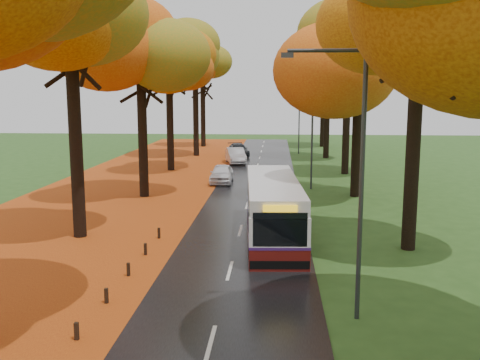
# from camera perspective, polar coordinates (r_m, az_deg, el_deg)

# --- Properties ---
(road) EXTENTS (6.50, 90.00, 0.04)m
(road) POSITION_cam_1_polar(r_m,az_deg,el_deg) (33.18, 0.85, -2.38)
(road) COLOR black
(road) RESTS_ON ground
(centre_line) EXTENTS (0.12, 90.00, 0.01)m
(centre_line) POSITION_cam_1_polar(r_m,az_deg,el_deg) (33.18, 0.85, -2.34)
(centre_line) COLOR silver
(centre_line) RESTS_ON road
(leaf_verge) EXTENTS (12.00, 90.00, 0.02)m
(leaf_verge) POSITION_cam_1_polar(r_m,az_deg,el_deg) (34.83, -14.11, -2.12)
(leaf_verge) COLOR maroon
(leaf_verge) RESTS_ON ground
(leaf_drift) EXTENTS (0.90, 90.00, 0.01)m
(leaf_drift) POSITION_cam_1_polar(r_m,az_deg,el_deg) (33.48, -4.37, -2.26)
(leaf_drift) COLOR #BC5913
(leaf_drift) RESTS_ON road
(trees_left) EXTENTS (9.20, 74.00, 13.88)m
(trees_left) POSITION_cam_1_polar(r_m,az_deg,el_deg) (35.75, -10.83, 13.63)
(trees_left) COLOR black
(trees_left) RESTS_ON ground
(trees_right) EXTENTS (9.30, 74.20, 13.96)m
(trees_right) POSITION_cam_1_polar(r_m,az_deg,el_deg) (34.93, 13.30, 13.91)
(trees_right) COLOR black
(trees_right) RESTS_ON ground
(bollard_row) EXTENTS (0.11, 23.51, 0.52)m
(bollard_row) POSITION_cam_1_polar(r_m,az_deg,el_deg) (14.80, -18.90, -17.18)
(bollard_row) COLOR black
(bollard_row) RESTS_ON ground
(streetlamp_near) EXTENTS (2.45, 0.18, 8.00)m
(streetlamp_near) POSITION_cam_1_polar(r_m,az_deg,el_deg) (15.74, 12.01, 1.71)
(streetlamp_near) COLOR #333538
(streetlamp_near) RESTS_ON ground
(streetlamp_mid) EXTENTS (2.45, 0.18, 8.00)m
(streetlamp_mid) POSITION_cam_1_polar(r_m,az_deg,el_deg) (37.57, 7.34, 6.14)
(streetlamp_mid) COLOR #333538
(streetlamp_mid) RESTS_ON ground
(streetlamp_far) EXTENTS (2.45, 0.18, 8.00)m
(streetlamp_far) POSITION_cam_1_polar(r_m,az_deg,el_deg) (59.53, 6.10, 7.30)
(streetlamp_far) COLOR #333538
(streetlamp_far) RESTS_ON ground
(bus) EXTENTS (2.96, 10.38, 2.70)m
(bus) POSITION_cam_1_polar(r_m,az_deg,el_deg) (25.10, 3.52, -2.87)
(bus) COLOR #54100D
(bus) RESTS_ON road
(car_white) EXTENTS (1.68, 4.07, 1.38)m
(car_white) POSITION_cam_1_polar(r_m,az_deg,el_deg) (40.11, -1.96, 0.68)
(car_white) COLOR white
(car_white) RESTS_ON road
(car_silver) EXTENTS (2.48, 4.71, 1.47)m
(car_silver) POSITION_cam_1_polar(r_m,az_deg,el_deg) (51.16, -0.48, 2.61)
(car_silver) COLOR #A7A9B0
(car_silver) RESTS_ON road
(car_dark) EXTENTS (2.88, 4.83, 1.31)m
(car_dark) POSITION_cam_1_polar(r_m,az_deg,el_deg) (56.99, -0.18, 3.22)
(car_dark) COLOR black
(car_dark) RESTS_ON road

